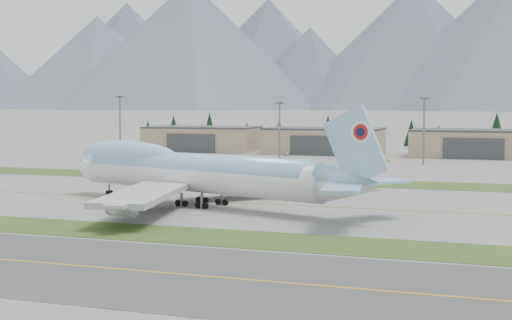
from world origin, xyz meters
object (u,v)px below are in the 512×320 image
(hangar_center, at_px, (324,141))
(service_vehicle_b, at_px, (384,161))
(hangar_right, at_px, (474,143))
(boeing_747_freighter, at_px, (195,172))
(service_vehicle_a, at_px, (287,156))
(hangar_left, at_px, (202,139))

(hangar_center, distance_m, service_vehicle_b, 44.49)
(hangar_right, bearing_deg, boeing_747_freighter, -108.31)
(hangar_right, relative_size, service_vehicle_b, 11.47)
(hangar_right, bearing_deg, service_vehicle_b, -132.81)
(hangar_right, bearing_deg, service_vehicle_a, -167.37)
(hangar_right, xyz_separation_m, service_vehicle_b, (-30.21, -32.61, -5.39))
(boeing_747_freighter, xyz_separation_m, hangar_right, (51.59, 155.93, -1.51))
(hangar_left, distance_m, hangar_center, 55.00)
(service_vehicle_a, bearing_deg, service_vehicle_b, -23.10)
(boeing_747_freighter, bearing_deg, hangar_left, 130.08)
(hangar_left, bearing_deg, boeing_747_freighter, -67.87)
(boeing_747_freighter, relative_size, hangar_center, 1.65)
(boeing_747_freighter, distance_m, hangar_right, 164.25)
(service_vehicle_a, relative_size, service_vehicle_b, 0.90)
(hangar_center, bearing_deg, service_vehicle_b, -47.58)
(service_vehicle_a, bearing_deg, hangar_center, 52.95)
(boeing_747_freighter, distance_m, service_vehicle_b, 125.36)
(service_vehicle_b, bearing_deg, hangar_left, 87.66)
(hangar_right, distance_m, service_vehicle_a, 73.53)
(hangar_left, distance_m, service_vehicle_a, 46.62)
(hangar_left, bearing_deg, hangar_center, 0.00)
(hangar_right, bearing_deg, hangar_center, 180.00)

